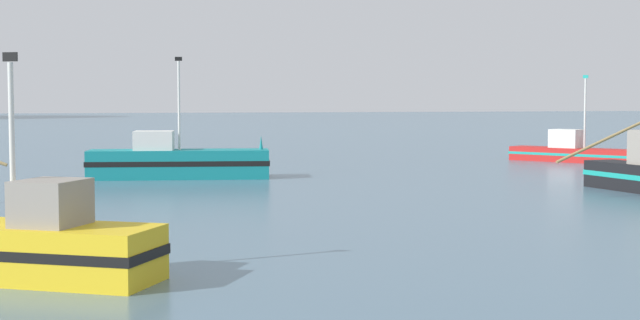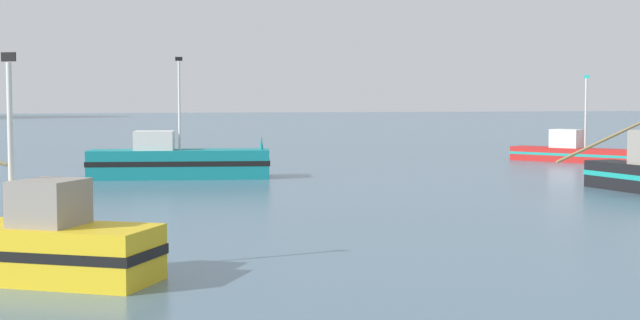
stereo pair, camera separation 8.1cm
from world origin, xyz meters
name	(u,v)px [view 2 (the right image)]	position (x,y,z in m)	size (l,w,h in m)	color
fishing_boat_teal	(177,162)	(-5.01, 40.09, 0.85)	(9.42, 4.15, 6.15)	#147F84
fishing_boat_yellow	(19,246)	(-12.22, 15.12, 0.73)	(6.42, 5.11, 4.98)	gold
fishing_boat_red	(581,153)	(21.45, 44.26, 0.62)	(6.50, 9.21, 5.58)	red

